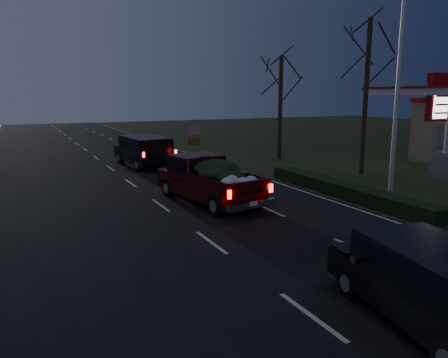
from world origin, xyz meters
name	(u,v)px	position (x,y,z in m)	size (l,w,h in m)	color
ground	(211,243)	(0.00, 0.00, 0.00)	(120.00, 120.00, 0.00)	black
road_asphalt	(211,242)	(0.00, 0.00, 0.01)	(14.00, 120.00, 0.02)	black
hedge_row	(344,190)	(7.80, 3.00, 0.30)	(1.00, 10.00, 0.60)	black
light_pole	(399,69)	(9.50, 2.00, 5.48)	(0.50, 0.90, 9.16)	silver
gas_price_pylon	(440,107)	(16.00, 4.99, 3.77)	(2.00, 0.41, 5.57)	gray
bare_tree_mid	(368,59)	(12.50, 7.00, 6.35)	(3.60, 3.60, 8.50)	black
bare_tree_far	(281,83)	(11.50, 14.00, 5.23)	(3.60, 3.60, 7.00)	black
pickup_truck	(208,177)	(1.99, 4.70, 1.08)	(2.88, 5.73, 2.88)	#3B080A
lead_suv	(145,148)	(2.12, 14.86, 1.15)	(2.66, 5.46, 1.52)	black
rear_suv	(438,281)	(1.83, -6.42, 1.00)	(2.73, 4.89, 1.33)	black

